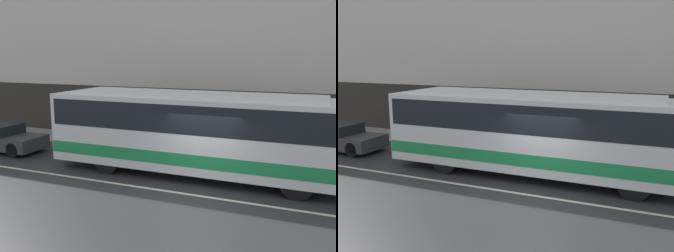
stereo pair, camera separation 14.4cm
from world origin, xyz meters
The scene contains 6 objects.
ground_plane centered at (0.00, 0.00, 0.00)m, with size 60.00×60.00×0.00m, color #2D2D30.
sidewalk centered at (0.00, 5.28, 0.06)m, with size 60.00×2.56×0.12m.
building_facade centered at (0.00, 6.71, 6.62)m, with size 60.00×0.35×13.67m.
lane_stripe centered at (0.00, 0.00, 0.00)m, with size 54.00×0.14×0.01m.
transit_bus centered at (-0.82, 2.03, 1.74)m, with size 10.87×2.57×3.09m.
pedestrian_waiting centered at (-4.48, 6.15, 0.88)m, with size 0.36×0.36×1.63m.
Camera 1 is at (3.56, -10.86, 4.44)m, focal length 40.00 mm.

